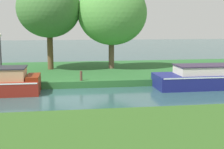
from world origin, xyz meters
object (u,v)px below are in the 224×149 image
at_px(lamp_post, 0,51).
at_px(mooring_post_near, 81,76).
at_px(willow_tree_left, 49,9).
at_px(willow_tree_centre, 112,13).
at_px(maroon_barge, 2,83).
at_px(navy_narrowboat, 215,77).

relative_size(lamp_post, mooring_post_near, 4.87).
xyz_separation_m(willow_tree_left, willow_tree_centre, (4.49, -0.46, -0.32)).
relative_size(maroon_barge, navy_narrowboat, 0.60).
relative_size(willow_tree_centre, mooring_post_near, 11.14).
distance_m(navy_narrowboat, mooring_post_near, 7.87).
bearing_deg(maroon_barge, mooring_post_near, 14.82).
xyz_separation_m(lamp_post, mooring_post_near, (4.62, -0.77, -1.47)).
xyz_separation_m(navy_narrowboat, mooring_post_near, (-7.79, 1.13, 0.08)).
bearing_deg(maroon_barge, lamp_post, 100.55).
xyz_separation_m(maroon_barge, willow_tree_left, (2.31, 5.93, 4.17)).
distance_m(willow_tree_left, lamp_post, 5.49).
distance_m(willow_tree_centre, lamp_post, 8.32).
xyz_separation_m(maroon_barge, willow_tree_centre, (6.80, 5.47, 3.86)).
xyz_separation_m(willow_tree_left, lamp_post, (-2.66, -4.04, -2.61)).
bearing_deg(lamp_post, willow_tree_left, 56.62).
bearing_deg(navy_narrowboat, maroon_barge, 180.00).
xyz_separation_m(maroon_barge, lamp_post, (-0.35, 1.90, 1.56)).
height_order(willow_tree_left, mooring_post_near, willow_tree_left).
relative_size(navy_narrowboat, willow_tree_left, 1.06).
distance_m(willow_tree_centre, mooring_post_near, 6.28).
height_order(maroon_barge, mooring_post_near, maroon_barge).
bearing_deg(willow_tree_left, lamp_post, -123.38).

